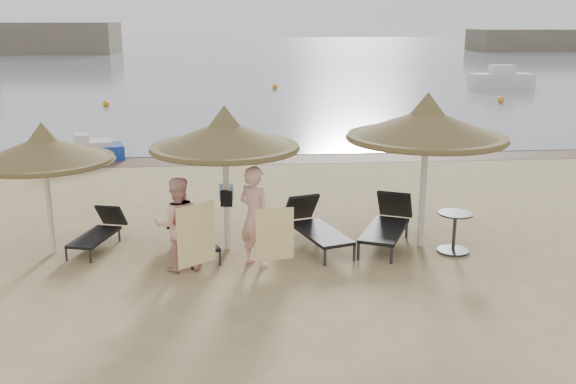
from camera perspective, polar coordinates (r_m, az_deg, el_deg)
The scene contains 22 objects.
ground at distance 12.15m, azimuth -6.10°, elevation -6.63°, with size 160.00×160.00×0.00m, color tan.
sea at distance 91.40m, azimuth -5.25°, elevation 12.30°, with size 200.00×140.00×0.03m, color slate.
wet_sand_strip at distance 21.17m, azimuth -5.68°, elevation 2.85°, with size 200.00×1.60×0.01m, color brown.
far_shore at distance 92.68m, azimuth -21.45°, elevation 13.18°, with size 150.00×54.80×12.00m.
palapa_left at distance 13.05m, azimuth -20.90°, elevation 3.52°, with size 2.64×2.64×2.62m.
palapa_center at distance 12.46m, azimuth -5.63°, elevation 4.99°, with size 2.93×2.93×2.90m.
palapa_right at distance 12.84m, azimuth 12.23°, elevation 5.86°, with size 3.16×3.16×3.13m.
lounger_far_left at distance 13.58m, azimuth -16.41°, elevation -3.31°, with size 0.98×1.75×0.74m.
lounger_near_left at distance 12.90m, azimuth -8.63°, elevation -3.69°, with size 1.16×1.90×0.81m.
lounger_near_right at distance 13.09m, azimuth 2.37°, elevation -2.99°, with size 1.29×2.19×0.93m.
lounger_far_right at distance 13.37m, azimuth 8.85°, elevation -2.72°, with size 1.54×2.23×0.96m.
side_table at distance 13.13m, azimuth 14.56°, elevation -3.60°, with size 0.67×0.67×0.81m.
person_left at distance 11.80m, azimuth -9.82°, elevation -2.19°, with size 0.94×0.61×2.04m, color #E1A698.
person_right at distance 11.82m, azimuth -2.97°, elevation -1.47°, with size 1.03×0.67×2.23m, color #E1A698.
towel_left at distance 11.51m, azimuth -8.17°, elevation -3.79°, with size 0.65×0.52×1.14m.
towel_right at distance 11.73m, azimuth -1.18°, elevation -3.78°, with size 0.71×0.13×1.00m.
bag_patterned at distance 12.89m, azimuth -5.49°, elevation 0.02°, with size 0.28×0.11×0.35m.
bag_dark at distance 12.57m, azimuth -5.50°, elevation -0.57°, with size 0.24×0.11×0.32m.
pedal_boat at distance 22.03m, azimuth -16.98°, elevation 3.59°, with size 2.11×1.59×0.88m.
buoy_left at distance 35.31m, azimuth -15.87°, elevation 7.57°, with size 0.35×0.35×0.35m, color orange.
buoy_mid at distance 42.62m, azimuth -1.18°, elevation 9.36°, with size 0.36×0.36×0.36m, color orange.
buoy_right at distance 37.47m, azimuth 18.38°, elevation 7.80°, with size 0.37×0.37×0.37m, color orange.
Camera 1 is at (0.31, -11.29, 4.50)m, focal length 40.00 mm.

